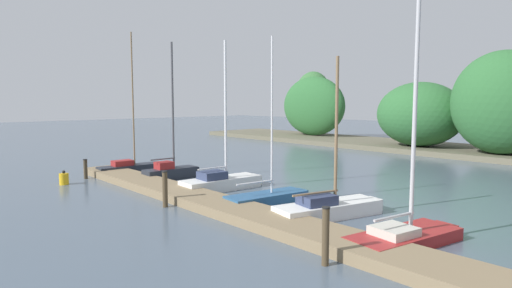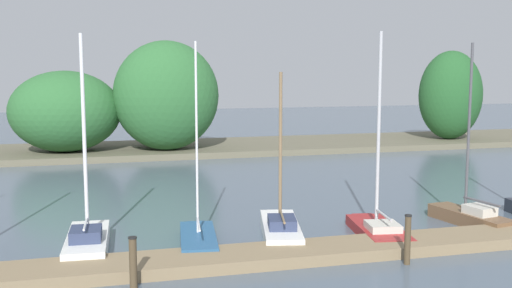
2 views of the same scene
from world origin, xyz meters
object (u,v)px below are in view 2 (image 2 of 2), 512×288
object	(u,v)px
sailboat_3	(198,237)
mooring_piling_2	(408,239)
sailboat_6	(468,214)
sailboat_4	(280,227)
mooring_piling_1	(133,263)
sailboat_5	(378,226)
sailboat_2	(87,239)

from	to	relation	value
sailboat_3	mooring_piling_2	distance (m)	6.59
sailboat_6	mooring_piling_2	distance (m)	5.70
sailboat_4	sailboat_6	xyz separation A→B (m)	(7.19, -0.12, 0.02)
sailboat_4	sailboat_6	size ratio (longest dim) A/B	0.84
sailboat_4	mooring_piling_1	xyz separation A→B (m)	(-5.12, -3.62, 0.34)
sailboat_5	sailboat_3	bearing A→B (deg)	94.57
sailboat_3	mooring_piling_2	world-z (taller)	sailboat_3
sailboat_5	mooring_piling_2	distance (m)	3.04
sailboat_2	sailboat_6	distance (m)	13.51
sailboat_4	mooring_piling_2	distance (m)	4.59
sailboat_2	sailboat_4	world-z (taller)	sailboat_2
sailboat_2	mooring_piling_2	world-z (taller)	sailboat_2
mooring_piling_2	mooring_piling_1	bearing A→B (deg)	179.74
sailboat_5	mooring_piling_1	xyz separation A→B (m)	(-8.39, -2.94, 0.35)
sailboat_3	sailboat_6	distance (m)	10.06
sailboat_3	mooring_piling_2	bearing A→B (deg)	-114.12
sailboat_3	sailboat_6	world-z (taller)	sailboat_6
sailboat_2	mooring_piling_2	xyz separation A→B (m)	(9.06, -3.72, 0.34)
mooring_piling_1	mooring_piling_2	size ratio (longest dim) A/B	0.94
sailboat_2	sailboat_6	world-z (taller)	sailboat_2
mooring_piling_2	sailboat_5	bearing A→B (deg)	80.04
sailboat_3	sailboat_4	size ratio (longest dim) A/B	1.17
sailboat_2	mooring_piling_2	bearing A→B (deg)	-109.16
sailboat_3	sailboat_2	bearing A→B (deg)	92.31
sailboat_2	sailboat_3	size ratio (longest dim) A/B	1.03
sailboat_6	mooring_piling_2	world-z (taller)	sailboat_6
sailboat_6	sailboat_5	bearing A→B (deg)	87.78
sailboat_2	sailboat_3	xyz separation A→B (m)	(3.45, -0.30, -0.13)
sailboat_3	sailboat_5	world-z (taller)	sailboat_5
sailboat_4	mooring_piling_1	world-z (taller)	sailboat_4
mooring_piling_1	sailboat_4	bearing A→B (deg)	35.26
sailboat_3	sailboat_4	world-z (taller)	sailboat_3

